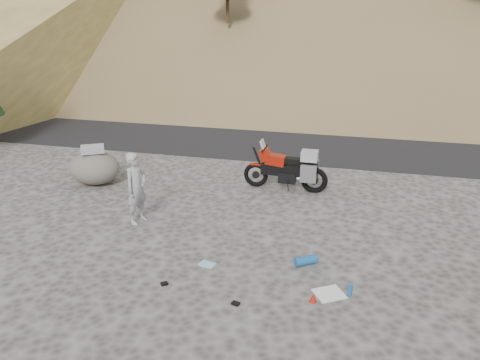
% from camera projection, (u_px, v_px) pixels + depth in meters
% --- Properties ---
extents(ground, '(140.00, 140.00, 0.00)m').
position_uv_depth(ground, '(233.00, 236.00, 10.72)').
color(ground, '#3E3B39').
rests_on(ground, ground).
extents(road, '(120.00, 7.00, 0.05)m').
position_uv_depth(road, '(290.00, 137.00, 18.90)').
color(road, black).
rests_on(road, ground).
extents(motorcycle, '(2.44, 0.72, 1.45)m').
position_uv_depth(motorcycle, '(289.00, 169.00, 13.25)').
color(motorcycle, black).
rests_on(motorcycle, ground).
extents(man, '(0.58, 0.73, 1.77)m').
position_uv_depth(man, '(139.00, 222.00, 11.46)').
color(man, '#98999E').
rests_on(man, ground).
extents(boulder, '(1.83, 1.69, 1.15)m').
position_uv_depth(boulder, '(95.00, 167.00, 13.77)').
color(boulder, '#5C574E').
rests_on(boulder, ground).
extents(small_rock, '(0.67, 0.62, 0.37)m').
position_uv_depth(small_rock, '(97.00, 176.00, 14.04)').
color(small_rock, '#5C574E').
rests_on(small_rock, ground).
extents(gear_white_cloth, '(0.68, 0.66, 0.02)m').
position_uv_depth(gear_white_cloth, '(329.00, 294.00, 8.57)').
color(gear_white_cloth, white).
rests_on(gear_white_cloth, ground).
extents(gear_blue_mat, '(0.49, 0.41, 0.19)m').
position_uv_depth(gear_blue_mat, '(306.00, 260.00, 9.52)').
color(gear_blue_mat, '#195598').
rests_on(gear_blue_mat, ground).
extents(gear_bottle, '(0.09, 0.09, 0.22)m').
position_uv_depth(gear_bottle, '(350.00, 290.00, 8.49)').
color(gear_bottle, '#195598').
rests_on(gear_bottle, ground).
extents(gear_funnel, '(0.15, 0.15, 0.17)m').
position_uv_depth(gear_funnel, '(313.00, 298.00, 8.32)').
color(gear_funnel, '#AC170B').
rests_on(gear_funnel, ground).
extents(gear_glove_a, '(0.16, 0.13, 0.04)m').
position_uv_depth(gear_glove_a, '(235.00, 303.00, 8.27)').
color(gear_glove_a, black).
rests_on(gear_glove_a, ground).
extents(gear_glove_b, '(0.16, 0.16, 0.04)m').
position_uv_depth(gear_glove_b, '(164.00, 284.00, 8.85)').
color(gear_glove_b, black).
rests_on(gear_glove_b, ground).
extents(gear_blue_cloth, '(0.37, 0.30, 0.01)m').
position_uv_depth(gear_blue_cloth, '(207.00, 264.00, 9.55)').
color(gear_blue_cloth, '#8CC0D8').
rests_on(gear_blue_cloth, ground).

